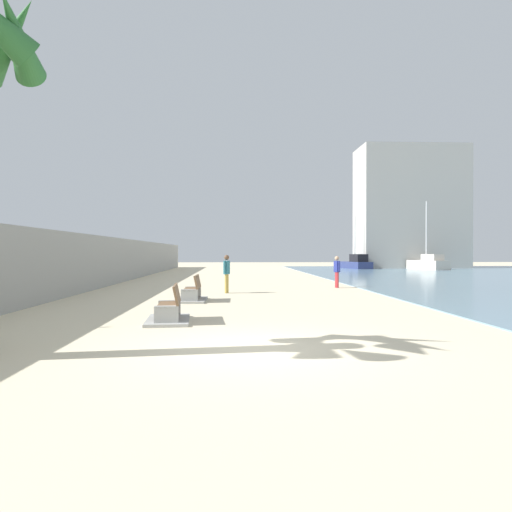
# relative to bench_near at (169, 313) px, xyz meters

# --- Properties ---
(ground_plane) EXTENTS (120.00, 120.00, 0.00)m
(ground_plane) POSITION_rel_bench_near_xyz_m (2.06, 14.35, -0.23)
(ground_plane) COLOR beige
(seawall) EXTENTS (0.80, 64.00, 2.68)m
(seawall) POSITION_rel_bench_near_xyz_m (-5.44, 14.35, 1.10)
(seawall) COLOR #9E9E99
(seawall) RESTS_ON ground
(bench_near) EXTENTS (1.25, 2.18, 0.98)m
(bench_near) POSITION_rel_bench_near_xyz_m (0.00, 0.00, 0.00)
(bench_near) COLOR #9E9E99
(bench_near) RESTS_ON ground
(bench_far) EXTENTS (1.12, 2.11, 0.98)m
(bench_far) POSITION_rel_bench_near_xyz_m (0.15, 5.39, 0.00)
(bench_far) COLOR #9E9E99
(bench_far) RESTS_ON ground
(person_walking) EXTENTS (0.30, 0.49, 1.72)m
(person_walking) POSITION_rel_bench_near_xyz_m (1.40, 8.82, 0.77)
(person_walking) COLOR gold
(person_walking) RESTS_ON ground
(person_standing) EXTENTS (0.28, 0.50, 1.64)m
(person_standing) POSITION_rel_bench_near_xyz_m (7.03, 11.78, 0.71)
(person_standing) COLOR #B22D33
(person_standing) RESTS_ON ground
(boat_nearest) EXTENTS (2.78, 4.85, 5.74)m
(boat_nearest) POSITION_rel_bench_near_xyz_m (15.26, 39.65, 0.41)
(boat_nearest) COLOR navy
(boat_nearest) RESTS_ON water_bay
(boat_mid_bay) EXTENTS (2.86, 5.41, 7.16)m
(boat_mid_bay) POSITION_rel_bench_near_xyz_m (22.08, 36.57, 0.45)
(boat_mid_bay) COLOR beige
(boat_mid_bay) RESTS_ON water_bay
(harbor_building) EXTENTS (12.00, 6.00, 13.97)m
(harbor_building) POSITION_rel_bench_near_xyz_m (22.26, 42.35, 6.75)
(harbor_building) COLOR #ADAAA3
(harbor_building) RESTS_ON ground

